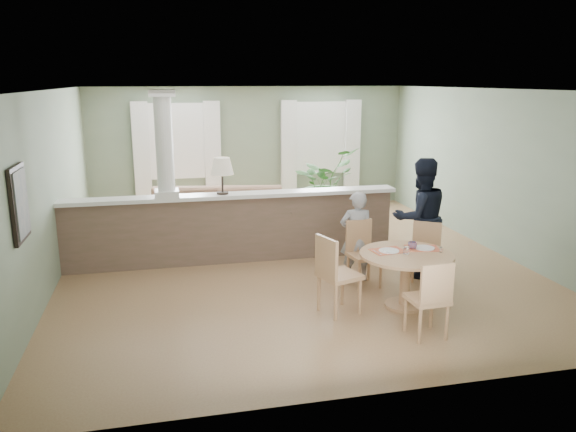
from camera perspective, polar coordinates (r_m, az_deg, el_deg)
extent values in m
plane|color=#A58257|center=(9.05, 0.33, -4.60)|extent=(8.00, 8.00, 0.00)
cube|color=gray|center=(12.61, -3.84, 6.87)|extent=(7.00, 0.02, 2.70)
cube|color=gray|center=(8.64, -22.92, 2.66)|extent=(0.02, 8.00, 2.70)
cube|color=gray|center=(10.10, 20.11, 4.37)|extent=(0.02, 8.00, 2.70)
cube|color=gray|center=(5.02, 10.83, -3.88)|extent=(7.00, 0.02, 2.70)
cube|color=white|center=(8.60, 0.35, 12.75)|extent=(7.00, 8.00, 0.02)
cube|color=white|center=(12.41, -11.20, 7.47)|extent=(1.10, 0.02, 1.50)
cube|color=white|center=(12.39, -11.20, 7.45)|extent=(1.22, 0.04, 1.62)
cube|color=white|center=(12.91, 3.27, 7.93)|extent=(1.10, 0.02, 1.50)
cube|color=white|center=(12.88, 3.30, 7.92)|extent=(1.22, 0.04, 1.62)
cube|color=white|center=(12.36, -14.62, 5.86)|extent=(0.35, 0.10, 2.30)
cube|color=white|center=(12.40, -7.64, 6.20)|extent=(0.35, 0.10, 2.30)
cube|color=white|center=(12.67, 0.08, 6.48)|extent=(0.35, 0.10, 2.30)
cube|color=white|center=(13.08, 6.54, 6.62)|extent=(0.35, 0.10, 2.30)
cube|color=black|center=(6.67, -25.65, 1.15)|extent=(0.04, 0.62, 0.82)
cube|color=gray|center=(6.67, -25.44, 1.17)|extent=(0.02, 0.52, 0.72)
cube|color=brown|center=(8.94, -5.59, -1.39)|extent=(5.20, 0.22, 1.05)
cube|color=white|center=(8.81, -5.67, 2.09)|extent=(5.32, 0.36, 0.06)
cube|color=white|center=(8.73, -12.21, 2.27)|extent=(0.36, 0.36, 0.10)
cylinder|color=white|center=(8.62, -12.46, 7.13)|extent=(0.26, 0.26, 1.39)
cube|color=white|center=(8.57, -12.72, 12.08)|extent=(0.38, 0.38, 0.10)
cylinder|color=black|center=(8.79, -6.65, 2.33)|extent=(0.18, 0.18, 0.03)
cylinder|color=black|center=(8.76, -6.68, 3.32)|extent=(0.03, 0.03, 0.28)
cone|color=beige|center=(8.71, -6.73, 5.07)|extent=(0.36, 0.36, 0.26)
imported|color=#815F46|center=(10.17, -7.31, 0.03)|extent=(3.30, 1.72, 0.92)
imported|color=#2D5C25|center=(11.82, 3.76, 3.37)|extent=(1.74, 1.71, 1.46)
cylinder|color=tan|center=(7.47, 11.69, -8.83)|extent=(0.50, 0.50, 0.04)
cylinder|color=tan|center=(7.34, 11.82, -6.39)|extent=(0.13, 0.13, 0.64)
cylinder|color=tan|center=(7.24, 11.95, -3.88)|extent=(1.18, 1.18, 0.04)
cube|color=#B52834|center=(7.29, 10.10, -3.49)|extent=(0.45, 0.35, 0.01)
cube|color=#B52834|center=(7.48, 13.49, -3.20)|extent=(0.48, 0.39, 0.01)
cylinder|color=white|center=(7.26, 10.21, -3.48)|extent=(0.26, 0.26, 0.01)
cylinder|color=white|center=(7.47, 13.69, -3.16)|extent=(0.26, 0.26, 0.01)
cylinder|color=white|center=(7.19, 11.92, -3.40)|extent=(0.07, 0.07, 0.09)
cube|color=silver|center=(7.19, 10.01, -3.58)|extent=(0.04, 0.17, 0.00)
cube|color=silver|center=(7.17, 9.06, -3.69)|extent=(0.04, 0.21, 0.00)
cylinder|color=white|center=(7.36, 15.28, -3.33)|extent=(0.04, 0.04, 0.07)
cylinder|color=silver|center=(7.35, 15.30, -3.03)|extent=(0.04, 0.04, 0.01)
imported|color=#2668B2|center=(7.42, 12.52, -2.94)|extent=(0.13, 0.13, 0.09)
cube|color=tan|center=(7.94, 7.79, -4.01)|extent=(0.47, 0.47, 0.05)
cylinder|color=tan|center=(7.80, 7.24, -6.12)|extent=(0.04, 0.04, 0.42)
cylinder|color=tan|center=(7.96, 9.38, -5.79)|extent=(0.04, 0.04, 0.42)
cylinder|color=tan|center=(8.08, 6.11, -5.38)|extent=(0.04, 0.04, 0.42)
cylinder|color=tan|center=(8.23, 8.20, -5.08)|extent=(0.04, 0.04, 0.42)
cube|color=tan|center=(8.03, 7.20, -1.96)|extent=(0.40, 0.10, 0.45)
cube|color=tan|center=(8.00, 13.65, -4.17)|extent=(0.57, 0.57, 0.05)
cylinder|color=tan|center=(7.94, 12.19, -5.98)|extent=(0.04, 0.04, 0.42)
cylinder|color=tan|center=(7.90, 14.58, -6.22)|extent=(0.04, 0.04, 0.42)
cylinder|color=tan|center=(8.25, 12.57, -5.24)|extent=(0.04, 0.04, 0.42)
cylinder|color=tan|center=(8.22, 14.87, -5.47)|extent=(0.04, 0.04, 0.42)
cube|color=tan|center=(8.11, 13.92, -2.14)|extent=(0.35, 0.25, 0.45)
cube|color=tan|center=(6.56, 13.94, -8.20)|extent=(0.44, 0.44, 0.05)
cylinder|color=tan|center=(6.86, 14.36, -9.32)|extent=(0.04, 0.04, 0.42)
cylinder|color=tan|center=(6.70, 11.85, -9.73)|extent=(0.04, 0.04, 0.42)
cylinder|color=tan|center=(6.60, 15.83, -10.36)|extent=(0.04, 0.04, 0.42)
cylinder|color=tan|center=(6.44, 13.25, -10.82)|extent=(0.04, 0.04, 0.42)
cube|color=tan|center=(6.32, 14.91, -6.71)|extent=(0.40, 0.06, 0.45)
cube|color=tan|center=(7.01, 5.27, -6.04)|extent=(0.57, 0.57, 0.05)
cylinder|color=tan|center=(7.06, 7.32, -8.12)|extent=(0.04, 0.04, 0.46)
cylinder|color=tan|center=(7.33, 5.54, -7.23)|extent=(0.04, 0.04, 0.46)
cylinder|color=tan|center=(6.86, 4.88, -8.74)|extent=(0.04, 0.04, 0.46)
cylinder|color=tan|center=(7.13, 3.15, -7.80)|extent=(0.04, 0.04, 0.46)
cube|color=tan|center=(6.80, 3.92, -4.21)|extent=(0.18, 0.42, 0.50)
imported|color=gray|center=(8.11, 6.95, -2.05)|extent=(0.51, 0.37, 1.31)
imported|color=black|center=(8.42, 13.28, -0.17)|extent=(0.89, 0.71, 1.76)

